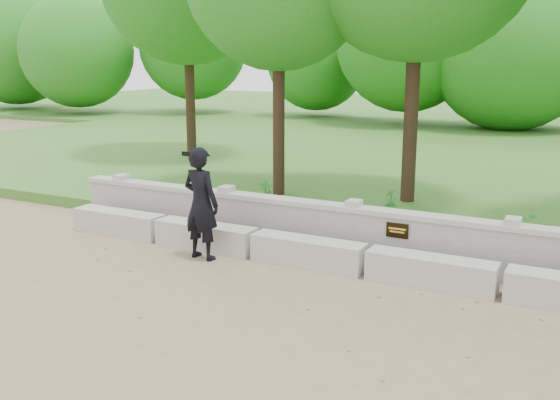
{
  "coord_description": "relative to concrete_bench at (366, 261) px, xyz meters",
  "views": [
    {
      "loc": [
        3.1,
        -6.85,
        3.28
      ],
      "look_at": [
        -1.34,
        1.57,
        1.12
      ],
      "focal_mm": 40.0,
      "sensor_mm": 36.0,
      "label": 1
    }
  ],
  "objects": [
    {
      "name": "ground",
      "position": [
        -0.0,
        -1.9,
        -0.22
      ],
      "size": [
        80.0,
        80.0,
        0.0
      ],
      "primitive_type": "plane",
      "color": "#8C7956",
      "rests_on": "ground"
    },
    {
      "name": "concrete_bench",
      "position": [
        0.0,
        0.0,
        0.0
      ],
      "size": [
        11.9,
        0.45,
        0.45
      ],
      "color": "beige",
      "rests_on": "ground"
    },
    {
      "name": "shrub_c",
      "position": [
        2.31,
        1.4,
        0.34
      ],
      "size": [
        0.75,
        0.73,
        0.63
      ],
      "primitive_type": "imported",
      "rotation": [
        0.0,
        0.0,
        3.77
      ],
      "color": "#2F812B",
      "rests_on": "lawn"
    },
    {
      "name": "man_main",
      "position": [
        -2.73,
        -0.48,
        0.72
      ],
      "size": [
        0.74,
        0.66,
        1.89
      ],
      "color": "black",
      "rests_on": "ground"
    },
    {
      "name": "shrub_d",
      "position": [
        -0.53,
        2.81,
        0.31
      ],
      "size": [
        0.38,
        0.4,
        0.56
      ],
      "primitive_type": "imported",
      "rotation": [
        0.0,
        0.0,
        5.09
      ],
      "color": "#2F812B",
      "rests_on": "lawn"
    },
    {
      "name": "lawn",
      "position": [
        -0.0,
        12.1,
        -0.1
      ],
      "size": [
        40.0,
        22.0,
        0.25
      ],
      "primitive_type": "cube",
      "color": "#355F1F",
      "rests_on": "ground"
    },
    {
      "name": "parapet_wall",
      "position": [
        0.0,
        0.7,
        0.24
      ],
      "size": [
        12.5,
        0.35,
        0.9
      ],
      "color": "#B6B4AC",
      "rests_on": "ground"
    },
    {
      "name": "shrub_a",
      "position": [
        -3.14,
        2.45,
        0.3
      ],
      "size": [
        0.34,
        0.34,
        0.54
      ],
      "primitive_type": "imported",
      "rotation": [
        0.0,
        0.0,
        0.79
      ],
      "color": "#2F812B",
      "rests_on": "lawn"
    }
  ]
}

